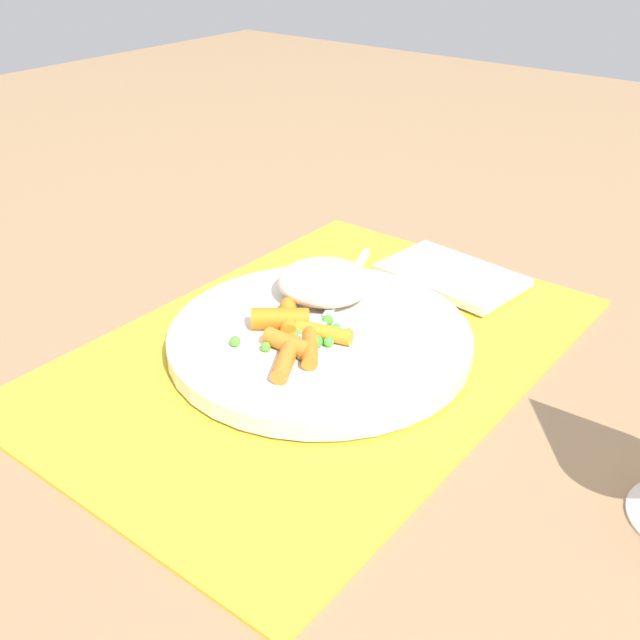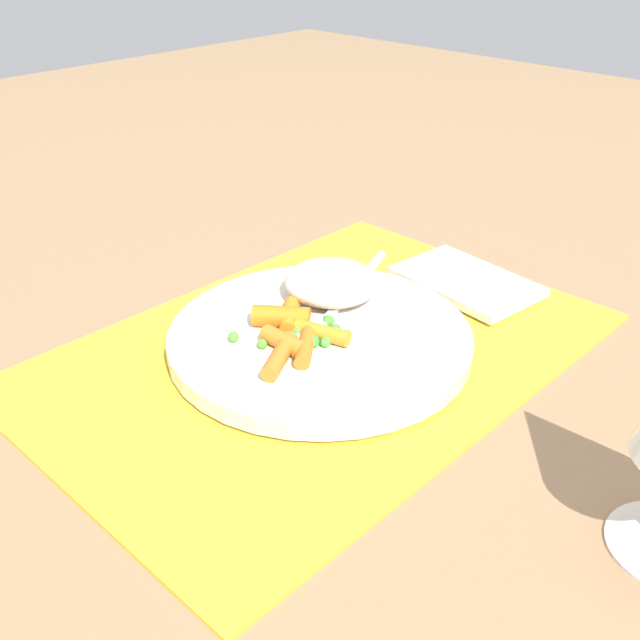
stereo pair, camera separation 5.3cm
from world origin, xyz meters
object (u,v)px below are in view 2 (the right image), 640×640
Objects in this scene: plate at (320,339)px; carrot_portion at (292,332)px; fork at (339,305)px; napkin at (466,282)px; rice_mound at (331,282)px.

carrot_portion reaches higher than plate.
carrot_portion is 0.07m from fork.
plate is 2.59× the size of carrot_portion.
plate is at bearing -7.52° from napkin.
carrot_portion is at bearing 20.00° from rice_mound.
carrot_portion reaches higher than napkin.
rice_mound is 0.64× the size of napkin.
rice_mound is at bearing -119.55° from fork.
fork reaches higher than plate.
fork is 0.14m from napkin.
plate is 0.04m from fork.
rice_mound is at bearing -145.83° from plate.
carrot_portion is at bearing -8.12° from napkin.
fork reaches higher than napkin.
plate is at bearing 167.96° from carrot_portion.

